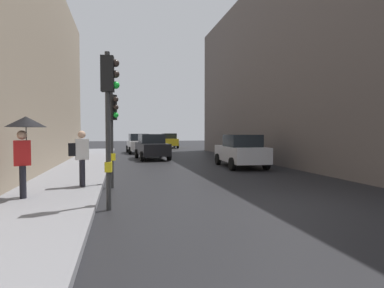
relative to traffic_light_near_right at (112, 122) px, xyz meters
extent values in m
plane|color=black|center=(4.29, -3.30, -2.23)|extent=(120.00, 120.00, 0.00)
cube|color=gray|center=(-1.62, 2.70, -2.15)|extent=(2.60, 40.00, 0.16)
cube|color=#5B514C|center=(14.90, 6.71, 3.63)|extent=(12.00, 26.34, 11.72)
cylinder|color=#2D2D2D|center=(-0.02, 0.02, -0.61)|extent=(0.12, 0.12, 3.23)
cube|color=black|center=(-0.02, 0.02, 0.48)|extent=(0.38, 0.37, 0.84)
cube|color=yellow|center=(-0.02, 0.02, -1.18)|extent=(0.25, 0.26, 0.24)
sphere|color=#2D231E|center=(0.13, -0.10, 0.74)|extent=(0.18, 0.18, 0.18)
sphere|color=#2D231E|center=(0.13, -0.10, 0.48)|extent=(0.18, 0.18, 0.18)
sphere|color=green|center=(0.13, -0.10, 0.22)|extent=(0.18, 0.18, 0.18)
cylinder|color=#2D2D2D|center=(-0.02, -2.97, -0.34)|extent=(0.12, 0.12, 3.79)
cube|color=black|center=(-0.02, -2.97, 1.03)|extent=(0.32, 0.26, 0.84)
cube|color=yellow|center=(-0.02, -2.97, -1.18)|extent=(0.17, 0.21, 0.24)
sphere|color=#2D231E|center=(0.17, -2.98, 1.29)|extent=(0.18, 0.18, 0.18)
sphere|color=#2D231E|center=(0.17, -2.98, 1.03)|extent=(0.18, 0.18, 0.18)
sphere|color=green|center=(0.17, -2.98, 0.77)|extent=(0.18, 0.18, 0.18)
cube|color=black|center=(2.44, 10.68, -1.51)|extent=(2.11, 4.32, 0.80)
cube|color=black|center=(2.43, 10.93, -0.79)|extent=(1.75, 2.11, 0.64)
cylinder|color=black|center=(3.44, 9.40, -1.91)|extent=(0.27, 0.65, 0.64)
cylinder|color=black|center=(1.65, 9.27, -1.91)|extent=(0.27, 0.65, 0.64)
cylinder|color=black|center=(3.24, 12.09, -1.91)|extent=(0.27, 0.65, 0.64)
cylinder|color=black|center=(1.45, 11.96, -1.91)|extent=(0.27, 0.65, 0.64)
cube|color=silver|center=(1.93, 17.26, -1.51)|extent=(2.05, 4.30, 0.80)
cube|color=black|center=(1.91, 17.51, -0.79)|extent=(1.72, 2.09, 0.64)
cylinder|color=black|center=(2.90, 15.97, -1.91)|extent=(0.26, 0.65, 0.64)
cylinder|color=black|center=(1.11, 15.86, -1.91)|extent=(0.26, 0.65, 0.64)
cylinder|color=black|center=(2.74, 18.67, -1.91)|extent=(0.26, 0.65, 0.64)
cylinder|color=black|center=(0.95, 18.56, -1.91)|extent=(0.26, 0.65, 0.64)
cube|color=#BCBCC1|center=(6.63, 4.81, -1.51)|extent=(2.04, 4.30, 0.80)
cube|color=black|center=(6.62, 4.56, -0.79)|extent=(1.71, 2.09, 0.64)
cylinder|color=black|center=(5.81, 6.21, -1.91)|extent=(0.26, 0.65, 0.64)
cylinder|color=black|center=(7.61, 6.10, -1.91)|extent=(0.26, 0.65, 0.64)
cylinder|color=black|center=(5.66, 3.51, -1.91)|extent=(0.26, 0.65, 0.64)
cylinder|color=black|center=(7.46, 3.41, -1.91)|extent=(0.26, 0.65, 0.64)
cube|color=yellow|center=(6.06, 25.84, -1.51)|extent=(1.92, 4.25, 0.80)
cube|color=black|center=(6.06, 25.59, -0.79)|extent=(1.66, 2.05, 0.64)
cylinder|color=black|center=(5.20, 27.22, -1.91)|extent=(0.24, 0.65, 0.64)
cylinder|color=black|center=(7.00, 27.16, -1.91)|extent=(0.24, 0.65, 0.64)
cylinder|color=black|center=(5.12, 24.52, -1.91)|extent=(0.24, 0.65, 0.64)
cylinder|color=black|center=(6.92, 24.47, -1.91)|extent=(0.24, 0.65, 0.64)
cylinder|color=black|center=(-2.27, -1.66, -1.65)|extent=(0.16, 0.16, 0.85)
cylinder|color=black|center=(-2.21, -1.85, -1.65)|extent=(0.16, 0.16, 0.85)
cube|color=red|center=(-2.24, -1.75, -0.89)|extent=(0.46, 0.36, 0.66)
sphere|color=tan|center=(-2.24, -1.75, -0.42)|extent=(0.24, 0.24, 0.24)
cylinder|color=black|center=(-2.14, -1.72, -0.64)|extent=(0.02, 0.02, 0.90)
cone|color=black|center=(-2.14, -1.72, -0.07)|extent=(1.00, 1.00, 0.28)
cylinder|color=black|center=(-0.95, -0.22, -1.65)|extent=(0.16, 0.16, 0.85)
cylinder|color=black|center=(-0.91, -0.41, -1.65)|extent=(0.16, 0.16, 0.85)
cube|color=silver|center=(-0.93, -0.31, -0.89)|extent=(0.44, 0.34, 0.66)
sphere|color=tan|center=(-0.93, -0.31, -0.42)|extent=(0.24, 0.24, 0.24)
cube|color=black|center=(-1.22, -0.38, -0.89)|extent=(0.25, 0.32, 0.40)
camera|label=1|loc=(0.25, -10.42, -0.35)|focal=28.09mm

